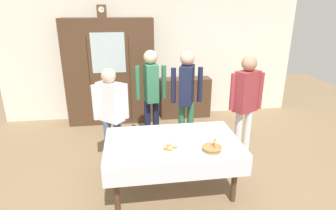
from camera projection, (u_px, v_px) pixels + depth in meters
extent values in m
plane|color=#846B4C|center=(170.00, 179.00, 4.04)|extent=(12.00, 12.00, 0.00)
cube|color=silver|center=(152.00, 56.00, 6.06)|extent=(6.40, 0.10, 2.70)
cylinder|color=#4C3321|center=(116.00, 188.00, 3.28)|extent=(0.07, 0.07, 0.69)
cylinder|color=#4C3321|center=(234.00, 178.00, 3.48)|extent=(0.07, 0.07, 0.69)
cylinder|color=#4C3321|center=(118.00, 155.00, 4.00)|extent=(0.07, 0.07, 0.69)
cylinder|color=#4C3321|center=(216.00, 148.00, 4.20)|extent=(0.07, 0.07, 0.69)
cube|color=silver|center=(172.00, 141.00, 3.62)|extent=(1.74, 1.05, 0.03)
cube|color=silver|center=(180.00, 173.00, 3.17)|extent=(1.74, 0.01, 0.24)
cube|color=#4C3321|center=(110.00, 72.00, 5.75)|extent=(1.80, 0.45, 2.17)
cube|color=silver|center=(108.00, 53.00, 5.39)|extent=(0.65, 0.01, 0.78)
cube|color=black|center=(90.00, 81.00, 5.52)|extent=(0.01, 0.01, 1.73)
cube|color=black|center=(130.00, 79.00, 5.63)|extent=(0.01, 0.01, 1.73)
cube|color=brown|center=(102.00, 11.00, 5.34)|extent=(0.18, 0.10, 0.24)
cylinder|color=white|center=(101.00, 10.00, 5.28)|extent=(0.11, 0.01, 0.11)
cube|color=black|center=(101.00, 9.00, 5.27)|extent=(0.00, 0.00, 0.04)
cube|color=black|center=(102.00, 10.00, 5.28)|extent=(0.05, 0.00, 0.00)
cube|color=#4C3321|center=(185.00, 98.00, 6.23)|extent=(1.11, 0.35, 0.88)
cube|color=#3D754C|center=(185.00, 78.00, 6.08)|extent=(0.16, 0.19, 0.03)
cube|color=#B29333|center=(185.00, 77.00, 6.07)|extent=(0.17, 0.20, 0.02)
cube|color=#3D754C|center=(186.00, 75.00, 6.06)|extent=(0.14, 0.17, 0.03)
cylinder|color=white|center=(140.00, 131.00, 3.87)|extent=(0.13, 0.13, 0.01)
cylinder|color=white|center=(140.00, 129.00, 3.86)|extent=(0.08, 0.08, 0.05)
torus|color=white|center=(143.00, 129.00, 3.86)|extent=(0.04, 0.01, 0.04)
cylinder|color=white|center=(141.00, 156.00, 3.23)|extent=(0.13, 0.13, 0.01)
cylinder|color=white|center=(141.00, 154.00, 3.22)|extent=(0.08, 0.08, 0.05)
torus|color=white|center=(144.00, 153.00, 3.22)|extent=(0.04, 0.01, 0.04)
cylinder|color=white|center=(225.00, 144.00, 3.51)|extent=(0.13, 0.13, 0.01)
cylinder|color=white|center=(225.00, 142.00, 3.50)|extent=(0.08, 0.08, 0.05)
torus|color=white|center=(228.00, 141.00, 3.50)|extent=(0.04, 0.01, 0.04)
cylinder|color=white|center=(201.00, 133.00, 3.82)|extent=(0.13, 0.13, 0.01)
cylinder|color=white|center=(201.00, 131.00, 3.81)|extent=(0.08, 0.08, 0.05)
torus|color=white|center=(203.00, 130.00, 3.82)|extent=(0.04, 0.01, 0.04)
cylinder|color=white|center=(171.00, 137.00, 3.70)|extent=(0.13, 0.13, 0.01)
cylinder|color=white|center=(171.00, 135.00, 3.69)|extent=(0.08, 0.08, 0.05)
torus|color=white|center=(174.00, 134.00, 3.70)|extent=(0.04, 0.01, 0.04)
cylinder|color=#9E7542|center=(212.00, 149.00, 3.34)|extent=(0.22, 0.22, 0.05)
torus|color=#9E7542|center=(212.00, 147.00, 3.34)|extent=(0.24, 0.24, 0.02)
cylinder|color=tan|center=(215.00, 144.00, 3.31)|extent=(0.04, 0.03, 0.12)
cylinder|color=tan|center=(215.00, 143.00, 3.32)|extent=(0.04, 0.02, 0.12)
cylinder|color=tan|center=(214.00, 143.00, 3.34)|extent=(0.04, 0.02, 0.12)
cylinder|color=white|center=(170.00, 149.00, 3.39)|extent=(0.28, 0.28, 0.01)
ellipsoid|color=#BC7F3D|center=(175.00, 147.00, 3.39)|extent=(0.07, 0.05, 0.04)
ellipsoid|color=#BC7F3D|center=(169.00, 145.00, 3.44)|extent=(0.07, 0.05, 0.04)
ellipsoid|color=#BC7F3D|center=(165.00, 148.00, 3.36)|extent=(0.07, 0.05, 0.04)
ellipsoid|color=#BC7F3D|center=(169.00, 149.00, 3.33)|extent=(0.07, 0.05, 0.04)
cube|color=silver|center=(162.00, 130.00, 3.90)|extent=(0.10, 0.01, 0.00)
ellipsoid|color=silver|center=(166.00, 130.00, 3.91)|extent=(0.03, 0.02, 0.01)
cube|color=silver|center=(149.00, 146.00, 3.45)|extent=(0.10, 0.01, 0.00)
ellipsoid|color=silver|center=(153.00, 146.00, 3.46)|extent=(0.03, 0.02, 0.01)
cube|color=silver|center=(211.00, 136.00, 3.72)|extent=(0.10, 0.01, 0.00)
ellipsoid|color=silver|center=(215.00, 136.00, 3.73)|extent=(0.03, 0.02, 0.01)
cylinder|color=#191E38|center=(148.00, 123.00, 4.91)|extent=(0.11, 0.11, 0.84)
cylinder|color=#191E38|center=(156.00, 123.00, 4.93)|extent=(0.11, 0.11, 0.84)
cube|color=#33704C|center=(151.00, 83.00, 4.68)|extent=(0.24, 0.38, 0.63)
sphere|color=#DBB293|center=(150.00, 57.00, 4.53)|extent=(0.23, 0.23, 0.23)
cylinder|color=#33704C|center=(138.00, 83.00, 4.65)|extent=(0.08, 0.08, 0.57)
cylinder|color=#33704C|center=(164.00, 82.00, 4.71)|extent=(0.08, 0.08, 0.57)
cylinder|color=#33704C|center=(181.00, 127.00, 4.73)|extent=(0.11, 0.11, 0.85)
cylinder|color=#33704C|center=(190.00, 127.00, 4.75)|extent=(0.11, 0.11, 0.85)
cube|color=#191E38|center=(187.00, 85.00, 4.49)|extent=(0.32, 0.41, 0.64)
sphere|color=tan|center=(187.00, 58.00, 4.34)|extent=(0.23, 0.23, 0.23)
cylinder|color=#191E38|center=(173.00, 86.00, 4.46)|extent=(0.08, 0.08, 0.57)
cylinder|color=#191E38|center=(200.00, 85.00, 4.52)|extent=(0.08, 0.08, 0.57)
cylinder|color=silver|center=(238.00, 136.00, 4.44)|extent=(0.11, 0.11, 0.84)
cylinder|color=silver|center=(247.00, 135.00, 4.46)|extent=(0.11, 0.11, 0.84)
cube|color=#933338|center=(246.00, 91.00, 4.20)|extent=(0.41, 0.34, 0.63)
sphere|color=tan|center=(249.00, 63.00, 4.06)|extent=(0.23, 0.23, 0.23)
cylinder|color=#933338|center=(233.00, 92.00, 4.17)|extent=(0.08, 0.08, 0.57)
cylinder|color=#933338|center=(260.00, 91.00, 4.23)|extent=(0.08, 0.08, 0.57)
cylinder|color=slate|center=(108.00, 144.00, 4.25)|extent=(0.11, 0.11, 0.77)
cylinder|color=slate|center=(118.00, 143.00, 4.27)|extent=(0.11, 0.11, 0.77)
cube|color=silver|center=(110.00, 102.00, 4.03)|extent=(0.40, 0.39, 0.58)
sphere|color=#DBB293|center=(108.00, 76.00, 3.90)|extent=(0.21, 0.21, 0.21)
cylinder|color=silver|center=(95.00, 103.00, 4.00)|extent=(0.08, 0.08, 0.52)
cylinder|color=silver|center=(126.00, 101.00, 4.06)|extent=(0.08, 0.08, 0.52)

